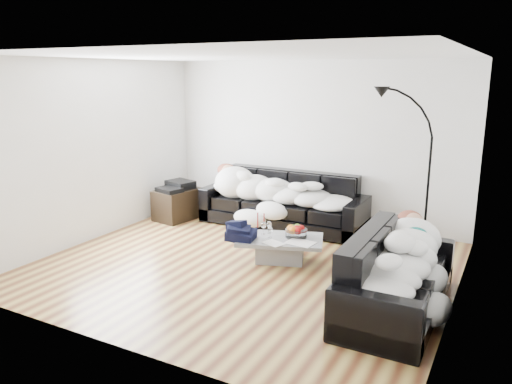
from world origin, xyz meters
The scene contains 24 objects.
ground centered at (0.00, 0.00, 0.00)m, with size 5.00×5.00×0.00m, color brown.
wall_back centered at (0.00, 2.25, 1.30)m, with size 5.00×0.02×2.60m, color silver.
wall_left centered at (-2.50, 0.00, 1.30)m, with size 0.02×4.50×2.60m, color silver.
wall_right centered at (2.50, 0.00, 1.30)m, with size 0.02×4.50×2.60m, color silver.
ceiling centered at (0.00, 0.00, 2.60)m, with size 5.00×5.00×0.00m, color white.
sofa_back centered at (-0.29, 1.75, 0.43)m, with size 2.63×0.91×0.86m, color black.
sofa_right centered at (1.99, -0.33, 0.40)m, with size 1.99×0.85×0.81m, color black.
sleeper_back centered at (-0.29, 1.70, 0.64)m, with size 2.22×0.77×0.44m, color white, non-canonical shape.
sleeper_right centered at (1.99, -0.33, 0.63)m, with size 1.71×0.72×0.42m, color white, non-canonical shape.
teal_cushion centered at (1.93, 0.29, 0.72)m, with size 0.36×0.30×0.20m, color #0E685E.
coffee_table centered at (0.34, 0.33, 0.16)m, with size 1.09×0.64×0.32m, color #939699.
fruit_bowl centered at (0.51, 0.46, 0.41)m, with size 0.29×0.29×0.18m, color white.
wine_glass_a centered at (0.12, 0.45, 0.40)m, with size 0.07×0.07×0.16m, color white.
wine_glass_b centered at (0.08, 0.36, 0.40)m, with size 0.07×0.07×0.17m, color white.
wine_glass_c centered at (0.22, 0.28, 0.39)m, with size 0.06×0.06×0.15m, color white.
candle_left centered at (-0.09, 0.53, 0.43)m, with size 0.04×0.04×0.23m, color maroon.
candle_right centered at (-0.02, 0.57, 0.43)m, with size 0.04×0.04×0.21m, color maroon.
newspaper_a centered at (0.65, 0.27, 0.33)m, with size 0.34×0.26×0.01m, color silver.
newspaper_b centered at (0.36, 0.10, 0.33)m, with size 0.26×0.18×0.01m, color silver.
navy_jacket centered at (-0.12, 0.07, 0.49)m, with size 0.38×0.32×0.19m, color black, non-canonical shape.
shoes centered at (1.57, -0.57, 0.05)m, with size 0.45×0.33×0.10m, color #472311, non-canonical shape.
av_cabinet centered at (-2.02, 1.28, 0.25)m, with size 0.51×0.74×0.51m, color black.
stereo centered at (-2.02, 1.28, 0.57)m, with size 0.44×0.34×0.13m, color black.
floor_lamp centered at (1.95, 1.41, 0.98)m, with size 0.72×0.29×1.97m, color black, non-canonical shape.
Camera 1 is at (2.96, -5.23, 2.40)m, focal length 35.00 mm.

